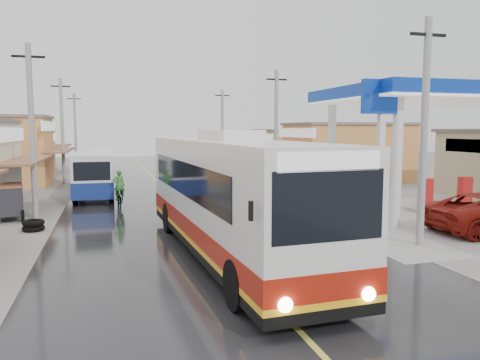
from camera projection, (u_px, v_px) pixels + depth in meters
The scene contains 11 objects.
ground at pixel (231, 260), 14.93m from camera, with size 120.00×120.00×0.00m, color slate.
road at pixel (171, 196), 29.28m from camera, with size 12.00×90.00×0.02m, color black.
centre_line at pixel (171, 196), 29.28m from camera, with size 0.15×90.00×0.01m, color #D8CC4C.
shopfronts_right at pixel (407, 194), 30.47m from camera, with size 11.00×44.00×4.80m, color beige, non-canonical shape.
utility_poles_left at pixel (53, 198), 28.35m from camera, with size 1.60×50.00×8.00m, color gray, non-canonical shape.
utility_poles_right at pixel (276, 192), 31.17m from camera, with size 1.60×36.00×8.00m, color gray, non-canonical shape.
coach_bus at pixel (228, 196), 15.31m from camera, with size 3.60×13.35×4.13m.
second_bus at pixel (94, 173), 28.92m from camera, with size 2.27×8.29×2.75m.
cyclist at pixel (119, 195), 25.11m from camera, with size 0.78×1.92×2.03m.
tricycle_near at pixel (7, 200), 21.49m from camera, with size 1.83×2.23×1.66m.
tyre_stack at pixel (33, 225), 19.24m from camera, with size 0.89×0.89×0.46m.
Camera 1 is at (-3.70, -14.09, 4.16)m, focal length 35.00 mm.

